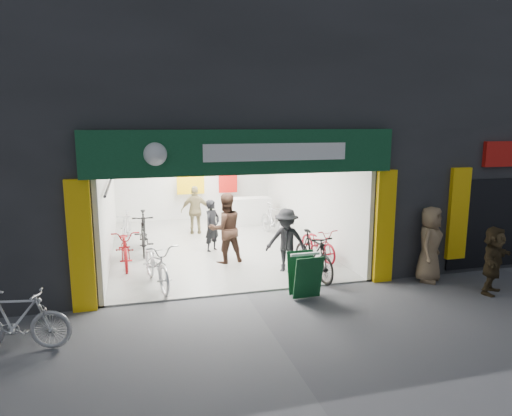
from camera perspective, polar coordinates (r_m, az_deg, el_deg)
name	(u,v)px	position (r m, az deg, el deg)	size (l,w,h in m)	color
ground	(246,294)	(10.01, -1.32, -10.66)	(60.00, 60.00, 0.00)	#56565B
building	(235,100)	(14.41, -2.66, 13.31)	(17.00, 10.27, 8.00)	#232326
bike_left_front	(157,263)	(10.54, -12.28, -6.77)	(0.70, 2.01, 1.05)	silver
bike_left_midfront	(144,233)	(13.22, -13.87, -3.00)	(0.56, 1.97, 1.19)	black
bike_left_midback	(125,247)	(12.15, -16.01, -4.72)	(0.67, 1.93, 1.01)	maroon
bike_left_back	(126,227)	(14.60, -15.90, -2.31)	(0.44, 1.57, 0.94)	#AFAFB4
bike_right_front	(313,255)	(10.90, 7.17, -5.85)	(0.52, 1.85, 1.11)	black
bike_right_mid	(318,243)	(12.40, 7.78, -4.40)	(0.59, 1.68, 0.88)	maroon
bike_right_back	(274,220)	(14.76, 2.26, -1.52)	(0.50, 1.77, 1.07)	#B8B8BD
parked_bike	(16,320)	(8.45, -27.82, -12.29)	(0.49, 1.72, 1.04)	#B4B4B9
customer_a	(212,226)	(12.98, -5.49, -2.26)	(0.55, 0.36, 1.51)	black
customer_b	(226,229)	(11.85, -3.82, -2.60)	(0.90, 0.70, 1.85)	#3D261C
customer_c	(286,241)	(11.12, 3.81, -4.16)	(1.03, 0.59, 1.60)	black
customer_d	(196,211)	(14.99, -7.56, -0.34)	(0.95, 0.40, 1.62)	olive
pedestrian_near	(430,244)	(11.26, 20.88, -4.24)	(0.86, 0.56, 1.76)	#81684B
pedestrian_far	(493,260)	(11.05, 27.52, -5.80)	(1.37, 0.44, 1.47)	#3B2E1A
sandwich_board	(305,274)	(9.70, 6.11, -8.19)	(0.64, 0.63, 0.93)	#10411F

